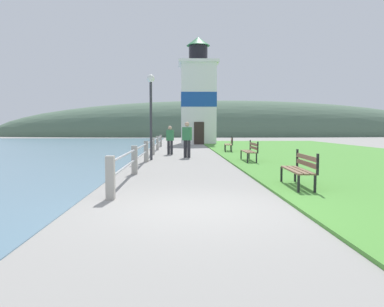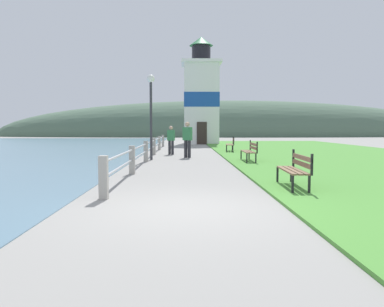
% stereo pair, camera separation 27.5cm
% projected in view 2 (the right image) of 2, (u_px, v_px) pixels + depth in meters
% --- Properties ---
extents(ground_plane, '(160.00, 160.00, 0.00)m').
position_uv_depth(ground_plane, '(187.00, 209.00, 7.00)').
color(ground_plane, gray).
extents(grass_verge, '(12.00, 39.66, 0.06)m').
position_uv_depth(grass_verge, '(330.00, 155.00, 20.33)').
color(grass_verge, '#4C8E38').
rests_on(grass_verge, ground_plane).
extents(seawall_railing, '(0.18, 21.65, 0.93)m').
position_uv_depth(seawall_railing, '(150.00, 147.00, 18.64)').
color(seawall_railing, '#A8A399').
rests_on(seawall_railing, ground_plane).
extents(park_bench_near, '(0.56, 1.79, 0.94)m').
position_uv_depth(park_bench_near, '(296.00, 168.00, 9.22)').
color(park_bench_near, brown).
rests_on(park_bench_near, ground_plane).
extents(park_bench_midway, '(0.51, 1.92, 0.94)m').
position_uv_depth(park_bench_midway, '(250.00, 150.00, 16.29)').
color(park_bench_midway, brown).
rests_on(park_bench_midway, ground_plane).
extents(park_bench_far, '(0.65, 1.84, 0.94)m').
position_uv_depth(park_bench_far, '(231.00, 143.00, 22.98)').
color(park_bench_far, brown).
rests_on(park_bench_far, ground_plane).
extents(lighthouse, '(3.59, 3.59, 9.77)m').
position_uv_depth(lighthouse, '(201.00, 98.00, 34.52)').
color(lighthouse, white).
rests_on(lighthouse, ground_plane).
extents(person_strolling, '(0.50, 0.41, 1.80)m').
position_uv_depth(person_strolling, '(187.00, 138.00, 18.73)').
color(person_strolling, '#28282D').
rests_on(person_strolling, ground_plane).
extents(person_by_railing, '(0.43, 0.31, 1.60)m').
position_uv_depth(person_by_railing, '(171.00, 139.00, 20.89)').
color(person_by_railing, '#28282D').
rests_on(person_by_railing, ground_plane).
extents(lamp_post, '(0.36, 0.36, 3.96)m').
position_uv_depth(lamp_post, '(151.00, 101.00, 17.35)').
color(lamp_post, '#333338').
rests_on(lamp_post, ground_plane).
extents(distant_hillside, '(80.00, 16.00, 12.00)m').
position_uv_depth(distant_hillside, '(232.00, 136.00, 63.44)').
color(distant_hillside, '#4C6651').
rests_on(distant_hillside, ground_plane).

